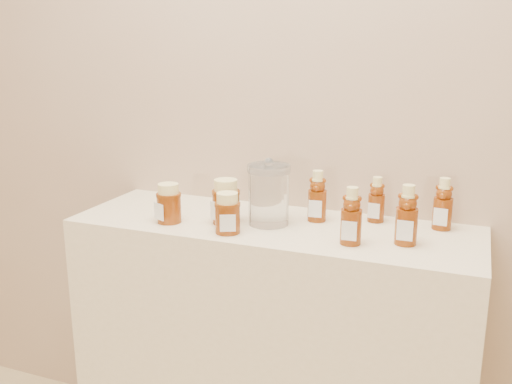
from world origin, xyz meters
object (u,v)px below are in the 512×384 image
at_px(bear_bottle_back_left, 317,193).
at_px(glass_canister, 269,192).
at_px(honey_jar_left, 169,203).
at_px(display_table, 271,359).
at_px(bear_bottle_front_left, 352,212).

distance_m(bear_bottle_back_left, glass_canister, 0.15).
bearing_deg(glass_canister, honey_jar_left, -161.91).
bearing_deg(display_table, honey_jar_left, -161.36).
relative_size(display_table, bear_bottle_back_left, 6.91).
bearing_deg(honey_jar_left, display_table, 42.90).
bearing_deg(display_table, bear_bottle_back_left, 34.13).
bearing_deg(bear_bottle_back_left, glass_canister, -150.13).
distance_m(display_table, honey_jar_left, 0.59).
height_order(display_table, honey_jar_left, honey_jar_left).
relative_size(bear_bottle_front_left, honey_jar_left, 1.49).
bearing_deg(glass_canister, bear_bottle_front_left, -17.25).
bearing_deg(glass_canister, display_table, 32.36).
xyz_separation_m(display_table, glass_canister, (-0.01, -0.01, 0.55)).
bearing_deg(bear_bottle_front_left, glass_canister, 159.74).
bearing_deg(honey_jar_left, bear_bottle_front_left, 25.36).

